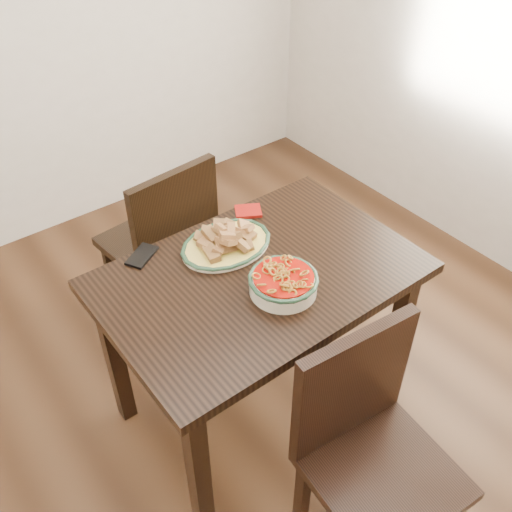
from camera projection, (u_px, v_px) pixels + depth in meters
floor at (234, 415)px, 2.42m from camera, size 3.50×3.50×0.00m
dining_table at (259, 295)px, 2.07m from camera, size 1.10×0.74×0.75m
chair_far at (165, 239)px, 2.54m from camera, size 0.46×0.46×0.89m
chair_near at (368, 442)px, 1.76m from camera, size 0.46×0.46×0.89m
fish_plate at (226, 237)px, 2.07m from camera, size 0.35×0.27×0.11m
noodle_bowl at (283, 281)px, 1.90m from camera, size 0.24×0.24×0.08m
smartphone at (142, 256)px, 2.06m from camera, size 0.15×0.12×0.01m
napkin at (248, 211)px, 2.27m from camera, size 0.13×0.13×0.01m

